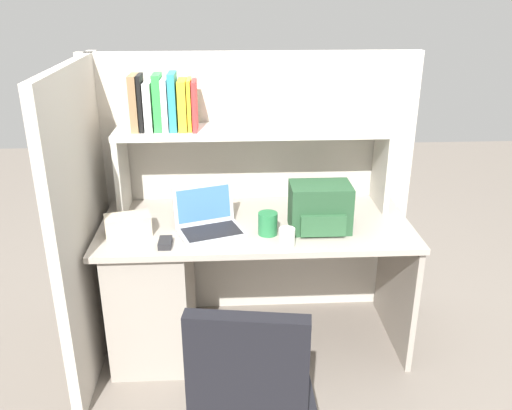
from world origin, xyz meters
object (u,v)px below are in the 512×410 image
Objects in this scene: laptop at (208,222)px; paper_cup at (287,237)px; backpack at (320,208)px; snack_canister at (268,224)px; tissue_box at (128,225)px; computer_mouse at (165,243)px.

paper_cup is at bearing -26.87° from laptop.
backpack is 0.27m from snack_canister.
laptop is 3.31× the size of snack_canister.
tissue_box reaches higher than paper_cup.
laptop reaches higher than paper_cup.
backpack is at bearing 11.00° from computer_mouse.
paper_cup is (0.57, -0.03, 0.03)m from computer_mouse.
tissue_box is 1.95× the size of snack_canister.
computer_mouse is 0.51m from snack_canister.
laptop is at bearing 179.22° from backpack.
tissue_box is at bearing -177.67° from laptop.
snack_canister is (0.49, 0.11, 0.04)m from computer_mouse.
computer_mouse is at bearing -168.87° from backpack.
computer_mouse is at bearing 176.76° from paper_cup.
computer_mouse is 0.92× the size of snack_canister.
paper_cup is 0.41× the size of tissue_box.
laptop is 4.16× the size of paper_cup.
tissue_box is at bearing -179.49° from backpack.
backpack is 2.88× the size of computer_mouse.
tissue_box is (-0.77, 0.17, 0.01)m from paper_cup.
paper_cup is at bearing -135.46° from backpack.
tissue_box is at bearing 177.04° from snack_canister.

